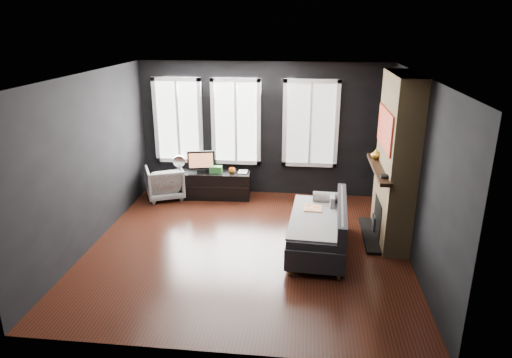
# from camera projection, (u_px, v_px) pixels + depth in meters

# --- Properties ---
(floor) EXTENTS (5.00, 5.00, 0.00)m
(floor) POSITION_uv_depth(u_px,v_px,m) (248.00, 246.00, 7.33)
(floor) COLOR black
(floor) RESTS_ON ground
(ceiling) EXTENTS (5.00, 5.00, 0.00)m
(ceiling) POSITION_uv_depth(u_px,v_px,m) (247.00, 76.00, 6.45)
(ceiling) COLOR white
(ceiling) RESTS_ON ground
(wall_back) EXTENTS (5.00, 0.02, 2.70)m
(wall_back) POSITION_uv_depth(u_px,v_px,m) (263.00, 130.00, 9.24)
(wall_back) COLOR black
(wall_back) RESTS_ON ground
(wall_left) EXTENTS (0.02, 5.00, 2.70)m
(wall_left) POSITION_uv_depth(u_px,v_px,m) (89.00, 161.00, 7.15)
(wall_left) COLOR black
(wall_left) RESTS_ON ground
(wall_right) EXTENTS (0.02, 5.00, 2.70)m
(wall_right) POSITION_uv_depth(u_px,v_px,m) (418.00, 172.00, 6.62)
(wall_right) COLOR black
(wall_right) RESTS_ON ground
(windows) EXTENTS (4.00, 0.16, 1.76)m
(windows) POSITION_uv_depth(u_px,v_px,m) (240.00, 78.00, 8.91)
(windows) COLOR white
(windows) RESTS_ON wall_back
(fireplace) EXTENTS (0.70, 1.62, 2.70)m
(fireplace) POSITION_uv_depth(u_px,v_px,m) (396.00, 160.00, 7.21)
(fireplace) COLOR #93724C
(fireplace) RESTS_ON floor
(sofa) EXTENTS (1.05, 1.93, 0.81)m
(sofa) POSITION_uv_depth(u_px,v_px,m) (318.00, 226.00, 7.12)
(sofa) COLOR black
(sofa) RESTS_ON floor
(stripe_pillow) EXTENTS (0.08, 0.31, 0.31)m
(stripe_pillow) POSITION_uv_depth(u_px,v_px,m) (332.00, 204.00, 7.48)
(stripe_pillow) COLOR gray
(stripe_pillow) RESTS_ON sofa
(armchair) EXTENTS (0.92, 0.90, 0.73)m
(armchair) POSITION_uv_depth(u_px,v_px,m) (165.00, 181.00, 9.25)
(armchair) COLOR white
(armchair) RESTS_ON floor
(media_console) EXTENTS (1.60, 0.58, 0.54)m
(media_console) POSITION_uv_depth(u_px,v_px,m) (212.00, 184.00, 9.32)
(media_console) COLOR black
(media_console) RESTS_ON floor
(monitor) EXTENTS (0.57, 0.23, 0.50)m
(monitor) POSITION_uv_depth(u_px,v_px,m) (201.00, 160.00, 9.16)
(monitor) COLOR black
(monitor) RESTS_ON media_console
(desk_fan) EXTENTS (0.29, 0.29, 0.34)m
(desk_fan) POSITION_uv_depth(u_px,v_px,m) (179.00, 163.00, 9.21)
(desk_fan) COLOR #969696
(desk_fan) RESTS_ON media_console
(mug) EXTENTS (0.13, 0.10, 0.13)m
(mug) POSITION_uv_depth(u_px,v_px,m) (232.00, 170.00, 9.16)
(mug) COLOR orange
(mug) RESTS_ON media_console
(book) EXTENTS (0.18, 0.02, 0.25)m
(book) POSITION_uv_depth(u_px,v_px,m) (238.00, 166.00, 9.18)
(book) COLOR #ACA589
(book) RESTS_ON media_console
(storage_box) EXTENTS (0.25, 0.17, 0.13)m
(storage_box) POSITION_uv_depth(u_px,v_px,m) (216.00, 169.00, 9.18)
(storage_box) COLOR #317331
(storage_box) RESTS_ON media_console
(mantel_vase) EXTENTS (0.21, 0.21, 0.16)m
(mantel_vase) POSITION_uv_depth(u_px,v_px,m) (376.00, 154.00, 7.67)
(mantel_vase) COLOR gold
(mantel_vase) RESTS_ON fireplace
(mantel_clock) EXTENTS (0.17, 0.17, 0.04)m
(mantel_clock) POSITION_uv_depth(u_px,v_px,m) (385.00, 176.00, 6.75)
(mantel_clock) COLOR black
(mantel_clock) RESTS_ON fireplace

